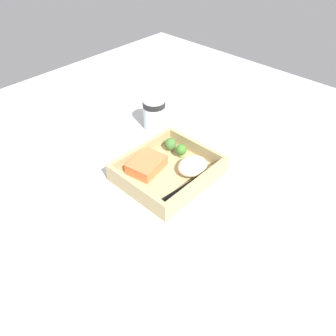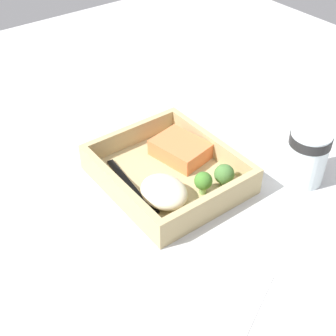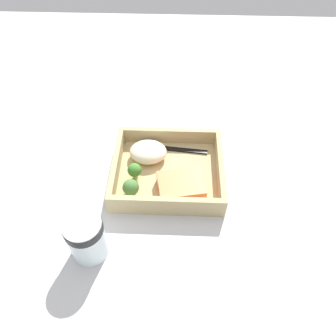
{
  "view_description": "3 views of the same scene",
  "coord_description": "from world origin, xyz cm",
  "views": [
    {
      "loc": [
        -46.93,
        -44.13,
        58.12
      ],
      "look_at": [
        0.0,
        0.0,
        2.7
      ],
      "focal_mm": 35.0,
      "sensor_mm": 36.0,
      "label": 1
    },
    {
      "loc": [
        49.5,
        -37.22,
        53.3
      ],
      "look_at": [
        0.0,
        0.0,
        2.7
      ],
      "focal_mm": 50.0,
      "sensor_mm": 36.0,
      "label": 2
    },
    {
      "loc": [
        -1.74,
        46.62,
        57.63
      ],
      "look_at": [
        0.0,
        0.0,
        2.7
      ],
      "focal_mm": 35.0,
      "sensor_mm": 36.0,
      "label": 3
    }
  ],
  "objects": [
    {
      "name": "ground_plane",
      "position": [
        0.0,
        0.0,
        -1.0
      ],
      "size": [
        160.0,
        160.0,
        2.0
      ],
      "primitive_type": "cube",
      "color": "#B9BABB"
    },
    {
      "name": "takeout_tray",
      "position": [
        0.0,
        0.0,
        0.6
      ],
      "size": [
        24.07,
        20.98,
        1.2
      ],
      "primitive_type": "cube",
      "color": "tan",
      "rests_on": "ground_plane"
    },
    {
      "name": "tray_rim",
      "position": [
        0.0,
        0.0,
        3.11
      ],
      "size": [
        24.07,
        20.98,
        3.82
      ],
      "color": "tan",
      "rests_on": "takeout_tray"
    },
    {
      "name": "salmon_fillet",
      "position": [
        -2.89,
        4.96,
        2.73
      ],
      "size": [
        10.63,
        8.84,
        3.06
      ],
      "primitive_type": "cube",
      "rotation": [
        0.0,
        0.0,
        0.18
      ],
      "color": "#F57843",
      "rests_on": "takeout_tray"
    },
    {
      "name": "mashed_potatoes",
      "position": [
        4.71,
        -4.37,
        3.04
      ],
      "size": [
        8.49,
        7.02,
        3.67
      ],
      "primitive_type": "ellipsoid",
      "color": "beige",
      "rests_on": "takeout_tray"
    },
    {
      "name": "broccoli_floret_1",
      "position": [
        7.15,
        1.78,
        3.68
      ],
      "size": [
        3.02,
        3.02,
        4.13
      ],
      "color": "#78A454",
      "rests_on": "takeout_tray"
    },
    {
      "name": "broccoli_floret_2",
      "position": [
        7.52,
        6.07,
        3.24
      ],
      "size": [
        3.44,
        3.44,
        3.84
      ],
      "color": "#81A367",
      "rests_on": "takeout_tray"
    },
    {
      "name": "fork",
      "position": [
        -0.11,
        -7.12,
        1.42
      ],
      "size": [
        15.89,
        3.23,
        0.44
      ],
      "color": "black",
      "rests_on": "takeout_tray"
    },
    {
      "name": "paper_cup",
      "position": [
        13.87,
        18.87,
        5.5
      ],
      "size": [
        6.94,
        6.94,
        9.84
      ],
      "color": "white",
      "rests_on": "ground_plane"
    },
    {
      "name": "receipt_slip",
      "position": [
        25.41,
        -9.34,
        0.12
      ],
      "size": [
        13.15,
        17.06,
        0.24
      ],
      "primitive_type": "cube",
      "rotation": [
        0.0,
        0.0,
        0.43
      ],
      "color": "white",
      "rests_on": "ground_plane"
    }
  ]
}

